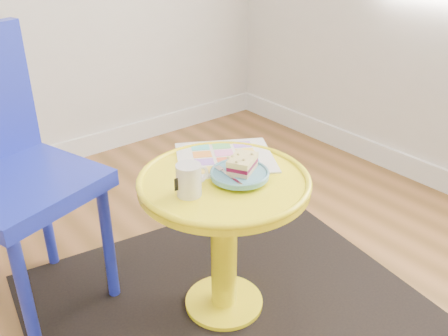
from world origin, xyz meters
TOP-DOWN VIEW (x-y plane):
  - rug at (0.62, 0.54)m, footprint 1.45×1.28m
  - side_table at (0.62, 0.54)m, footprint 0.54×0.54m
  - chair at (0.11, 1.02)m, footprint 0.53×0.53m
  - newspaper at (0.72, 0.65)m, footprint 0.41×0.40m
  - mug at (0.49, 0.53)m, footprint 0.11×0.07m
  - plate at (0.66, 0.51)m, footprint 0.18×0.18m
  - cake_slice at (0.67, 0.51)m, footprint 0.12×0.11m
  - fork at (0.62, 0.51)m, footprint 0.03×0.14m

SIDE VIEW (x-z plane):
  - rug at x=0.62m, z-range 0.00..0.01m
  - side_table at x=0.62m, z-range 0.11..0.63m
  - newspaper at x=0.72m, z-range 0.51..0.52m
  - plate at x=0.66m, z-range 0.52..0.54m
  - fork at x=0.62m, z-range 0.54..0.54m
  - chair at x=0.11m, z-range 0.07..1.02m
  - cake_slice at x=0.67m, z-range 0.54..0.59m
  - mug at x=0.49m, z-range 0.52..0.61m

